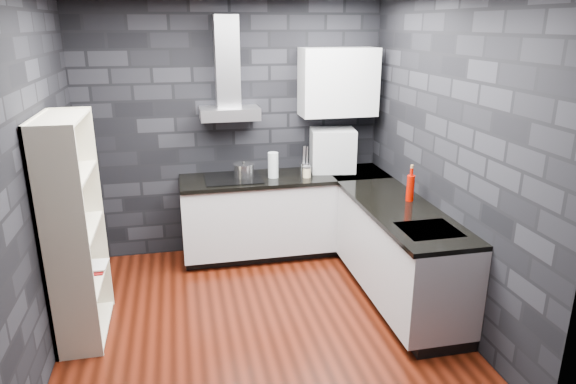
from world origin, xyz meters
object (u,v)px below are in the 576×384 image
object	(u,v)px
bookshelf	(74,230)
appliance_garage	(332,150)
utensil_crock	(305,170)
fruit_bowl	(71,232)
pot	(244,171)
storage_jar	(307,172)
glass_vase	(273,165)
red_bottle	(410,188)

from	to	relation	value
bookshelf	appliance_garage	bearing A→B (deg)	7.75
utensil_crock	bookshelf	distance (m)	2.39
bookshelf	fruit_bowl	size ratio (longest dim) A/B	7.52
bookshelf	fruit_bowl	xyz separation A→B (m)	(0.00, -0.12, 0.04)
bookshelf	pot	bearing A→B (deg)	19.18
storage_jar	utensil_crock	world-z (taller)	utensil_crock
glass_vase	red_bottle	bearing A→B (deg)	-42.86
glass_vase	red_bottle	world-z (taller)	glass_vase
glass_vase	bookshelf	xyz separation A→B (m)	(-1.79, -1.10, -0.13)
appliance_garage	red_bottle	world-z (taller)	appliance_garage
utensil_crock	red_bottle	size ratio (longest dim) A/B	0.57
red_bottle	storage_jar	bearing A→B (deg)	128.23
appliance_garage	bookshelf	world-z (taller)	bookshelf
storage_jar	fruit_bowl	distance (m)	2.42
fruit_bowl	storage_jar	bearing A→B (deg)	28.29
utensil_crock	fruit_bowl	bearing A→B (deg)	-150.44
utensil_crock	red_bottle	bearing A→B (deg)	-53.19
pot	appliance_garage	size ratio (longest dim) A/B	0.44
glass_vase	appliance_garage	bearing A→B (deg)	10.32
red_bottle	pot	bearing A→B (deg)	142.59
red_bottle	bookshelf	size ratio (longest dim) A/B	0.13
glass_vase	utensil_crock	bearing A→B (deg)	-2.21
fruit_bowl	glass_vase	bearing A→B (deg)	34.29
pot	red_bottle	xyz separation A→B (m)	(1.38, -1.05, 0.05)
glass_vase	appliance_garage	distance (m)	0.70
glass_vase	utensil_crock	size ratio (longest dim) A/B	1.96
storage_jar	utensil_crock	xyz separation A→B (m)	(-0.01, 0.06, 0.02)
red_bottle	bookshelf	distance (m)	2.87
pot	glass_vase	distance (m)	0.31
storage_jar	utensil_crock	size ratio (longest dim) A/B	0.76
utensil_crock	bookshelf	world-z (taller)	bookshelf
fruit_bowl	utensil_crock	bearing A→B (deg)	29.56
glass_vase	utensil_crock	xyz separation A→B (m)	(0.34, -0.01, -0.07)
appliance_garage	red_bottle	xyz separation A→B (m)	(0.40, -1.12, -0.11)
appliance_garage	bookshelf	bearing A→B (deg)	-145.03
utensil_crock	fruit_bowl	size ratio (longest dim) A/B	0.57
storage_jar	bookshelf	size ratio (longest dim) A/B	0.06
pot	storage_jar	xyz separation A→B (m)	(0.65, -0.13, -0.02)
storage_jar	utensil_crock	distance (m)	0.06
storage_jar	bookshelf	xyz separation A→B (m)	(-2.13, -1.03, -0.05)
glass_vase	appliance_garage	size ratio (longest dim) A/B	0.57
pot	red_bottle	size ratio (longest dim) A/B	0.86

